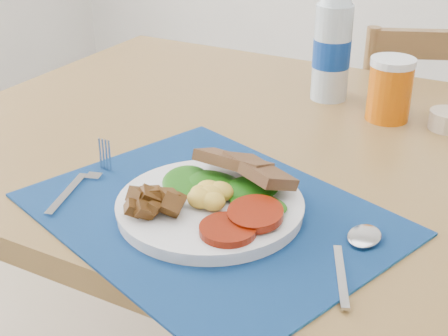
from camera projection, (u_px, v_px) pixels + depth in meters
name	position (u px, v px, depth m)	size (l,w,h in m)	color
table	(326.00, 194.00, 1.07)	(1.40, 0.90, 0.75)	brown
chair_far	(419.00, 139.00, 1.61)	(0.49, 0.48, 1.02)	#522F1D
placemat	(210.00, 214.00, 0.85)	(0.47, 0.37, 0.00)	black
breakfast_plate	(206.00, 201.00, 0.84)	(0.25, 0.25, 0.06)	silver
fork	(84.00, 182.00, 0.92)	(0.05, 0.17, 0.00)	#B2B5BA
spoon	(357.00, 249.00, 0.77)	(0.06, 0.18, 0.01)	#B2B5BA
water_bottle	(332.00, 44.00, 1.21)	(0.07, 0.07, 0.25)	#ADBFCC
juice_glass	(390.00, 91.00, 1.13)	(0.08, 0.08, 0.11)	#C65505
ramekin	(448.00, 120.00, 1.11)	(0.07, 0.07, 0.03)	tan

